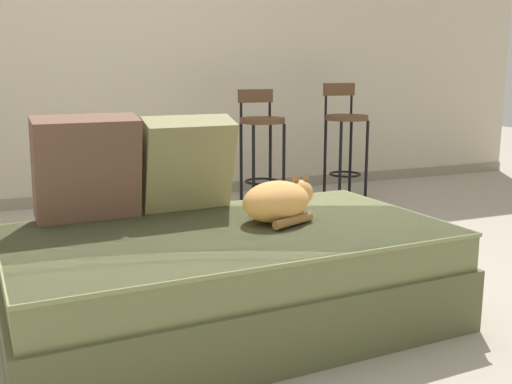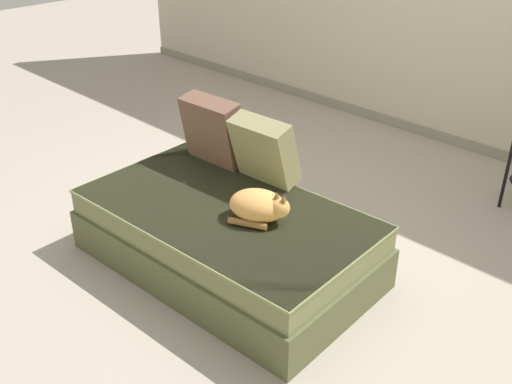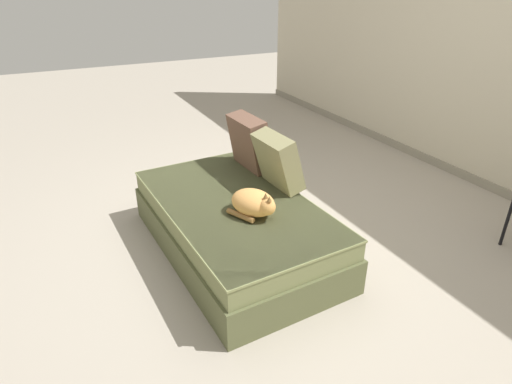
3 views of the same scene
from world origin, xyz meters
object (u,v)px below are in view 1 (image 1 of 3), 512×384
Objects in this scene: couch at (232,277)px; throw_pillow_middle at (187,163)px; cat at (279,201)px; bar_stool_near_window at (261,135)px; bar_stool_by_doorway at (345,130)px; throw_pillow_corner at (87,168)px.

couch is 0.57m from throw_pillow_middle.
couch is 0.37m from cat.
couch is 2.01× the size of bar_stool_near_window.
throw_pillow_corner is at bearing -144.01° from bar_stool_by_doorway.
bar_stool_by_doorway is (0.74, 0.00, 0.01)m from bar_stool_near_window.
couch is at bearing -80.85° from throw_pillow_middle.
bar_stool_by_doorway is (2.23, 1.62, -0.07)m from throw_pillow_corner.
cat is at bearing -127.66° from bar_stool_by_doorway.
throw_pillow_middle is 0.47m from cat.
bar_stool_by_doorway is at bearing 0.04° from bar_stool_near_window.
couch is 2.25m from bar_stool_near_window.
throw_pillow_corner is (-0.50, 0.37, 0.42)m from couch.
throw_pillow_middle is at bearing -138.30° from bar_stool_by_doorway.
bar_stool_by_doorway reaches higher than bar_stool_near_window.
bar_stool_by_doorway is at bearing 41.70° from throw_pillow_middle.
bar_stool_by_doorway reaches higher than cat.
cat reaches higher than couch.
throw_pillow_corner is 1.14× the size of cat.
throw_pillow_middle is 1.09× the size of cat.
cat is at bearing -49.64° from throw_pillow_middle.
bar_stool_near_window is at bearing 68.55° from cat.
bar_stool_near_window is (1.06, 1.60, -0.07)m from throw_pillow_middle.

